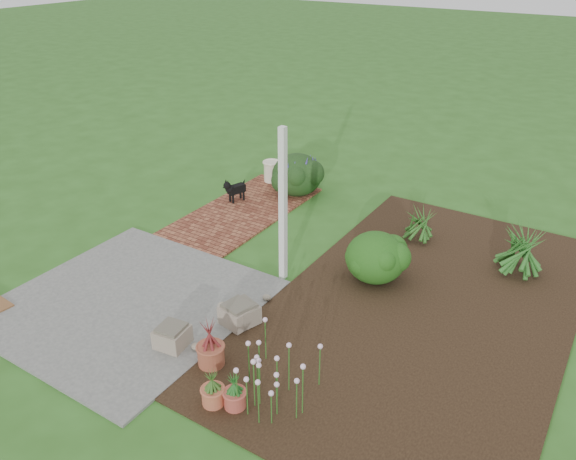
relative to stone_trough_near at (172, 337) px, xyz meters
The scene contains 18 objects.
ground 2.15m from the stone_trough_near, 90.15° to the left, with size 80.00×80.00×0.00m, color #2E5D1D.
concrete_patio 1.33m from the stone_trough_near, 162.46° to the left, with size 3.50×3.50×0.04m, color #5C5C5A.
brick_path 4.26m from the stone_trough_near, 113.64° to the left, with size 1.60×3.50×0.04m, color brown.
garden_bed 3.64m from the stone_trough_near, 46.70° to the left, with size 4.00×7.00×0.03m, color black.
veranda_post 2.51m from the stone_trough_near, 82.54° to the left, with size 0.10×0.10×2.50m, color white.
stone_trough_near is the anchor object (origin of this frame).
stone_trough_mid 1.02m from the stone_trough_near, 62.28° to the left, with size 0.40×0.40×0.27m, color #736558.
stone_trough_far 0.96m from the stone_trough_near, 62.55° to the left, with size 0.41×0.41×0.27m, color #806D5F.
black_dog 4.63m from the stone_trough_near, 116.99° to the left, with size 0.28×0.53×0.47m.
cream_ceramic_urn 5.82m from the stone_trough_near, 110.89° to the left, with size 0.34×0.34×0.45m, color #EFE4C4.
evergreen_shrub 3.36m from the stone_trough_near, 62.31° to the left, with size 0.95×0.95×0.81m, color #0A380B.
agapanthus_clump_back 5.59m from the stone_trough_near, 52.26° to the left, with size 1.07×1.07×0.96m, color #0D3F13, non-canonical shape.
agapanthus_clump_front 4.90m from the stone_trough_near, 70.28° to the left, with size 0.82×0.82×0.73m, color #1A390F, non-canonical shape.
pink_flower_patch 1.64m from the stone_trough_near, ahead, with size 1.13×1.13×0.72m, color #113D0F, non-canonical shape.
terracotta_pot_bronze 0.66m from the stone_trough_near, ahead, with size 0.34×0.34×0.28m, color #974A33.
terracotta_pot_small_left 1.43m from the stone_trough_near, 17.56° to the right, with size 0.26×0.26×0.21m, color #AD473A.
terracotta_pot_small_right 1.24m from the stone_trough_near, 25.31° to the right, with size 0.26×0.26×0.22m, color #B65B3D.
purple_flowering_bush 5.40m from the stone_trough_near, 103.85° to the left, with size 1.06×1.06×0.90m, color black.
Camera 1 is at (4.48, -6.33, 4.84)m, focal length 35.00 mm.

